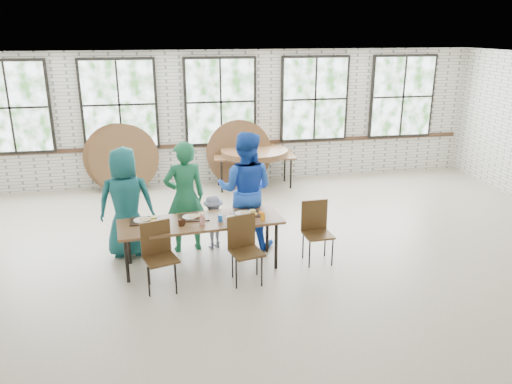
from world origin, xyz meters
TOP-DOWN VIEW (x-y plane):
  - room at (0.00, 4.44)m, footprint 12.00×12.00m
  - dining_table at (-0.88, 0.16)m, footprint 2.46×1.01m
  - chair_near_left at (-1.52, -0.35)m, footprint 0.52×0.51m
  - chair_near_right at (-0.33, -0.37)m, footprint 0.50×0.49m
  - chair_spare at (0.87, 0.05)m, footprint 0.44×0.43m
  - adult_teal at (-1.97, 0.81)m, footprint 0.86×0.57m
  - adult_green at (-1.07, 0.81)m, footprint 0.72×0.53m
  - toddler at (-0.63, 0.81)m, footprint 0.65×0.50m
  - adult_blue at (-0.09, 0.81)m, footprint 1.13×1.02m
  - storage_table at (0.67, 3.91)m, footprint 1.86×0.92m
  - tabletop_clutter at (-0.80, 0.15)m, footprint 1.96×0.59m
  - round_tops_stacked at (0.67, 3.91)m, footprint 1.50×1.50m
  - round_tops_leaning at (-1.37, 4.19)m, footprint 4.17×0.35m

SIDE VIEW (x-z plane):
  - toddler at x=-0.63m, z-range 0.00..0.88m
  - chair_near_left at x=-1.52m, z-range 0.08..1.03m
  - chair_near_right at x=-0.33m, z-range 0.08..1.03m
  - chair_spare at x=0.87m, z-range 0.08..1.03m
  - storage_table at x=0.67m, z-range 0.32..1.06m
  - dining_table at x=-0.88m, z-range 0.32..1.06m
  - round_tops_leaning at x=-1.37m, z-range -0.01..1.48m
  - tabletop_clutter at x=-0.80m, z-range 0.71..0.82m
  - round_tops_stacked at x=0.67m, z-range 0.74..0.87m
  - adult_teal at x=-1.97m, z-range 0.00..1.75m
  - adult_green at x=-1.07m, z-range 0.00..1.81m
  - adult_blue at x=-0.09m, z-range 0.00..1.91m
  - room at x=0.00m, z-range -4.17..7.83m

